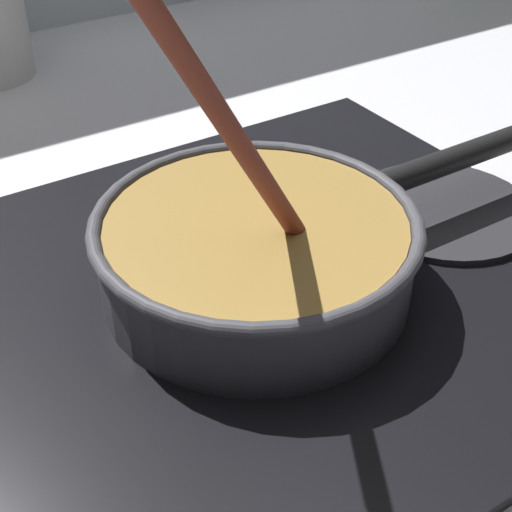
{
  "coord_description": "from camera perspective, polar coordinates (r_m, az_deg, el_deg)",
  "views": [
    {
      "loc": [
        -0.22,
        -0.29,
        0.37
      ],
      "look_at": [
        0.03,
        0.1,
        0.04
      ],
      "focal_mm": 52.86,
      "sensor_mm": 36.0,
      "label": 1
    }
  ],
  "objects": [
    {
      "name": "spare_burner",
      "position": [
        0.69,
        14.01,
        3.43
      ],
      "size": [
        0.16,
        0.16,
        0.01
      ],
      "primitive_type": "cylinder",
      "color": "#262628",
      "rests_on": "hob_plate"
    },
    {
      "name": "cooking_pan",
      "position": [
        0.56,
        0.21,
        0.54
      ],
      "size": [
        0.42,
        0.25,
        0.26
      ],
      "color": "#38383D",
      "rests_on": "hob_plate"
    },
    {
      "name": "ground",
      "position": [
        0.54,
        2.97,
        -11.46
      ],
      "size": [
        2.4,
        1.6,
        0.04
      ],
      "primitive_type": "cube",
      "color": "#B7B7BC"
    },
    {
      "name": "burner_ring",
      "position": [
        0.58,
        -0.0,
        -2.07
      ],
      "size": [
        0.2,
        0.2,
        0.01
      ],
      "primitive_type": "torus",
      "color": "#592D0C",
      "rests_on": "hob_plate"
    },
    {
      "name": "hob_plate",
      "position": [
        0.59,
        -0.0,
        -2.84
      ],
      "size": [
        0.56,
        0.48,
        0.01
      ],
      "primitive_type": "cube",
      "color": "black",
      "rests_on": "ground"
    }
  ]
}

